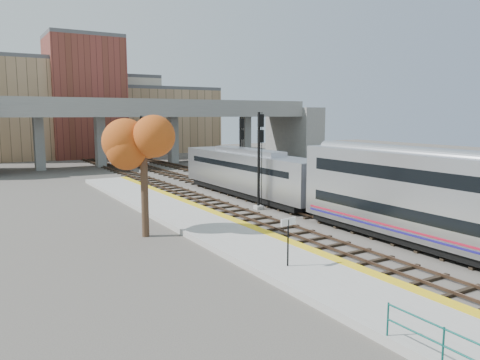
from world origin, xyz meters
TOP-DOWN VIEW (x-y plane):
  - ground at (0.00, 0.00)m, footprint 160.00×160.00m
  - platform at (-7.25, 0.00)m, footprint 4.50×60.00m
  - yellow_strip at (-5.35, 0.00)m, footprint 0.70×60.00m
  - tracks at (0.93, 12.50)m, footprint 10.70×95.00m
  - overpass at (4.92, 45.00)m, footprint 54.00×12.00m
  - buildings_far at (1.26, 66.57)m, footprint 43.00×21.00m
  - parking_lot at (14.00, 28.00)m, footprint 14.00×18.00m
  - locomotive at (1.00, 13.38)m, footprint 3.02×19.05m
  - signal_mast_near at (-1.10, 8.33)m, footprint 0.60×0.64m
  - signal_mast_mid at (3.00, 18.03)m, footprint 0.60×0.64m
  - signal_mast_far at (-1.10, 35.68)m, footprint 0.60×0.64m
  - station_sign at (-8.00, -4.77)m, footprint 0.90×0.17m
  - tree at (-11.46, 5.00)m, footprint 3.60×3.60m
  - car_a at (9.43, 23.03)m, footprint 1.56×3.61m
  - car_b at (12.85, 28.53)m, footprint 2.78×4.03m
  - car_c at (15.30, 30.89)m, footprint 3.62×4.88m

SIDE VIEW (x-z plane):
  - ground at x=0.00m, z-range 0.00..0.00m
  - parking_lot at x=14.00m, z-range 0.00..0.04m
  - tracks at x=0.93m, z-range -0.05..0.20m
  - platform at x=-7.25m, z-range 0.00..0.35m
  - yellow_strip at x=-5.35m, z-range 0.35..0.36m
  - car_a at x=9.43m, z-range 0.04..1.25m
  - car_b at x=12.85m, z-range 0.04..1.30m
  - car_c at x=15.30m, z-range 0.04..1.35m
  - station_sign at x=-8.00m, z-range 0.84..3.12m
  - locomotive at x=1.00m, z-range 0.23..4.33m
  - signal_mast_mid at x=3.00m, z-range -0.02..7.09m
  - signal_mast_far at x=-1.10m, z-range 0.00..7.19m
  - signal_mast_near at x=-1.10m, z-range 0.06..7.59m
  - tree at x=-11.46m, z-range 1.80..9.23m
  - overpass at x=4.92m, z-range 1.06..10.56m
  - buildings_far at x=1.26m, z-range -2.42..18.18m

